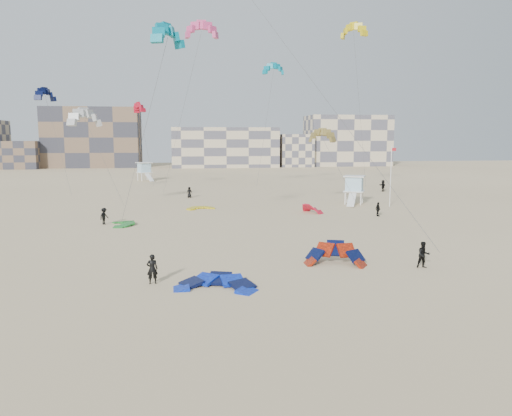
{
  "coord_description": "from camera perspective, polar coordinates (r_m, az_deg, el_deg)",
  "views": [
    {
      "loc": [
        -1.45,
        -25.7,
        8.6
      ],
      "look_at": [
        2.9,
        6.0,
        4.16
      ],
      "focal_mm": 35.0,
      "sensor_mm": 36.0,
      "label": 1
    }
  ],
  "objects": [
    {
      "name": "kite_ground_blue",
      "position": [
        29.46,
        -4.61,
        -9.1
      ],
      "size": [
        5.66,
        5.83,
        2.1
      ],
      "primitive_type": null,
      "rotation": [
        0.23,
        0.0,
        -0.28
      ],
      "color": "blue",
      "rests_on": "ground"
    },
    {
      "name": "kite_ground_yellow",
      "position": [
        62.04,
        -6.36,
        -0.11
      ],
      "size": [
        3.97,
        4.08,
        0.57
      ],
      "primitive_type": null,
      "rotation": [
        0.05,
        0.0,
        0.3
      ],
      "color": "yellow",
      "rests_on": "ground"
    },
    {
      "name": "kite_fly_navy",
      "position": [
        77.8,
        -22.94,
        11.74
      ],
      "size": [
        5.9,
        5.68,
        14.77
      ],
      "rotation": [
        0.0,
        0.0,
        1.08
      ],
      "color": "#0B123C",
      "rests_on": "ground"
    },
    {
      "name": "condo_mid",
      "position": [
        156.15,
        -3.62,
        6.93
      ],
      "size": [
        32.0,
        16.0,
        12.0
      ],
      "primitive_type": "cube",
      "color": "beige",
      "rests_on": "ground"
    },
    {
      "name": "kite_ground_green",
      "position": [
        51.98,
        -15.05,
        -1.89
      ],
      "size": [
        4.06,
        3.87,
        0.93
      ],
      "primitive_type": null,
      "rotation": [
        0.11,
        0.0,
        -1.41
      ],
      "color": "#207D2D",
      "rests_on": "ground"
    },
    {
      "name": "kite_fly_yellow",
      "position": [
        76.38,
        11.08,
        19.16
      ],
      "size": [
        7.44,
        8.78,
        23.89
      ],
      "rotation": [
        0.0,
        0.0,
        -0.8
      ],
      "color": "yellow",
      "rests_on": "ground"
    },
    {
      "name": "kitesurfer_main",
      "position": [
        30.59,
        -11.78,
        -6.84
      ],
      "size": [
        0.7,
        0.49,
        1.81
      ],
      "primitive_type": "imported",
      "rotation": [
        0.0,
        0.0,
        3.24
      ],
      "color": "black",
      "rests_on": "ground"
    },
    {
      "name": "kite_ground_red_far",
      "position": [
        58.95,
        6.4,
        -0.53
      ],
      "size": [
        3.87,
        3.8,
        2.9
      ],
      "primitive_type": null,
      "rotation": [
        0.73,
        0.0,
        1.99
      ],
      "color": "red",
      "rests_on": "ground"
    },
    {
      "name": "kite_fly_grey",
      "position": [
        62.19,
        -18.98,
        9.58
      ],
      "size": [
        7.28,
        5.62,
        11.36
      ],
      "rotation": [
        0.0,
        0.0,
        0.73
      ],
      "color": "silver",
      "rests_on": "ground"
    },
    {
      "name": "lifeguard_tower_near",
      "position": [
        67.5,
        11.16,
        2.04
      ],
      "size": [
        3.57,
        5.65,
        3.78
      ],
      "rotation": [
        0.0,
        0.0,
        -0.45
      ],
      "color": "white",
      "rests_on": "ground"
    },
    {
      "name": "kitesurfer_f",
      "position": [
        84.92,
        14.3,
        2.48
      ],
      "size": [
        0.77,
        1.8,
        1.88
      ],
      "primitive_type": "imported",
      "rotation": [
        0.0,
        0.0,
        -1.45
      ],
      "color": "black",
      "rests_on": "ground"
    },
    {
      "name": "ground",
      "position": [
        27.14,
        -4.42,
        -10.59
      ],
      "size": [
        320.0,
        320.0,
        0.0
      ],
      "primitive_type": "plane",
      "color": "beige",
      "rests_on": "ground"
    },
    {
      "name": "kite_fly_teal_a",
      "position": [
        43.74,
        -10.04,
        18.66
      ],
      "size": [
        7.13,
        6.43,
        17.05
      ],
      "rotation": [
        0.0,
        0.0,
        0.93
      ],
      "color": "#018F9E",
      "rests_on": "ground"
    },
    {
      "name": "condo_east",
      "position": [
        165.89,
        10.36,
        7.57
      ],
      "size": [
        26.0,
        14.0,
        16.0
      ],
      "primitive_type": "cube",
      "color": "beige",
      "rests_on": "ground"
    },
    {
      "name": "kitesurfer_b",
      "position": [
        35.37,
        18.6,
        -5.1
      ],
      "size": [
        0.92,
        0.74,
        1.79
      ],
      "primitive_type": "imported",
      "rotation": [
        0.0,
        0.0,
        -0.07
      ],
      "color": "black",
      "rests_on": "ground"
    },
    {
      "name": "kite_fly_teal_b",
      "position": [
        84.63,
        2.04,
        15.49
      ],
      "size": [
        5.31,
        5.68,
        19.88
      ],
      "rotation": [
        0.0,
        0.0,
        0.15
      ],
      "color": "#018F9E",
      "rests_on": "ground"
    },
    {
      "name": "kitesurfer_c",
      "position": [
        52.75,
        -16.97,
        -0.9
      ],
      "size": [
        1.12,
        1.26,
        1.69
      ],
      "primitive_type": "imported",
      "rotation": [
        0.0,
        0.0,
        1.0
      ],
      "color": "black",
      "rests_on": "ground"
    },
    {
      "name": "lifeguard_tower_far",
      "position": [
        105.95,
        -12.65,
        4.08
      ],
      "size": [
        3.64,
        5.7,
        3.8
      ],
      "rotation": [
        0.0,
        0.0,
        0.49
      ],
      "color": "white",
      "rests_on": "ground"
    },
    {
      "name": "flagpole",
      "position": [
        65.7,
        15.16,
        3.69
      ],
      "size": [
        0.63,
        0.1,
        7.77
      ],
      "color": "white",
      "rests_on": "ground"
    },
    {
      "name": "condo_fill_right",
      "position": [
        157.34,
        4.5,
        6.57
      ],
      "size": [
        10.0,
        10.0,
        10.0
      ],
      "primitive_type": "cube",
      "color": "beige",
      "rests_on": "ground"
    },
    {
      "name": "condo_west_b",
      "position": [
        162.24,
        -18.11,
        7.66
      ],
      "size": [
        28.0,
        14.0,
        18.0
      ],
      "primitive_type": "cube",
      "color": "brown",
      "rests_on": "ground"
    },
    {
      "name": "kite_fly_pink",
      "position": [
        71.94,
        -6.25,
        19.43
      ],
      "size": [
        8.04,
        4.42,
        23.37
      ],
      "rotation": [
        0.0,
        0.0,
        -0.08
      ],
      "color": "#F04BA3",
      "rests_on": "ground"
    },
    {
      "name": "condo_fill_left",
      "position": [
        161.26,
        -25.45,
        5.51
      ],
      "size": [
        12.0,
        10.0,
        8.0
      ],
      "primitive_type": "cube",
      "color": "brown",
      "rests_on": "ground"
    },
    {
      "name": "kite_ground_orange",
      "position": [
        35.07,
        9.02,
        -6.39
      ],
      "size": [
        5.13,
        5.15,
        4.09
      ],
      "primitive_type": null,
      "rotation": [
        0.76,
        0.0,
        -0.3
      ],
      "color": "red",
      "rests_on": "ground"
    },
    {
      "name": "kitesurfer_e",
      "position": [
        74.11,
        -7.62,
        1.79
      ],
      "size": [
        0.84,
        0.6,
        1.59
      ],
      "primitive_type": "imported",
      "rotation": [
        0.0,
        0.0,
        0.13
      ],
      "color": "black",
      "rests_on": "ground"
    },
    {
      "name": "kite_fly_olive",
      "position": [
        63.28,
        7.52,
        8.06
      ],
      "size": [
        5.59,
        6.4,
        9.2
      ],
      "rotation": [
        0.0,
        0.0,
        -0.53
      ],
      "color": "olive",
      "rests_on": "ground"
    },
    {
      "name": "kitesurfer_d",
      "position": [
        57.38,
        13.77,
        -0.14
      ],
      "size": [
        0.49,
        0.97,
        1.58
      ],
      "primitive_type": "imported",
      "rotation": [
        0.0,
        0.0,
        1.68
      ],
      "color": "black",
      "rests_on": "ground"
    },
    {
      "name": "kite_fly_red",
      "position": [
        83.92,
        -13.2,
        11.02
      ],
      "size": [
        4.17,
        4.15,
        13.62
      ],
      "rotation": [
        0.0,
        0.0,
        2.03
      ],
      "color": "red",
      "rests_on": "ground"
    }
  ]
}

